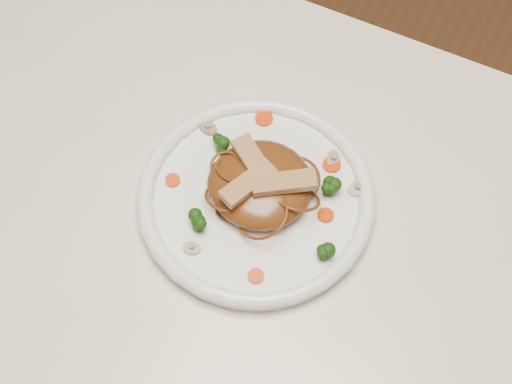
% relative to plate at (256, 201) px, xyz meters
% --- Properties ---
extents(table, '(1.20, 0.80, 0.75)m').
position_rel_plate_xyz_m(table, '(0.04, -0.07, -0.11)').
color(table, beige).
rests_on(table, ground).
extents(plate, '(0.37, 0.37, 0.02)m').
position_rel_plate_xyz_m(plate, '(0.00, 0.00, 0.00)').
color(plate, white).
rests_on(plate, table).
extents(noodle_mound, '(0.15, 0.15, 0.04)m').
position_rel_plate_xyz_m(noodle_mound, '(0.00, 0.01, 0.03)').
color(noodle_mound, '#653113').
rests_on(noodle_mound, plate).
extents(chicken_a, '(0.08, 0.06, 0.01)m').
position_rel_plate_xyz_m(chicken_a, '(0.03, 0.01, 0.05)').
color(chicken_a, tan).
rests_on(chicken_a, noodle_mound).
extents(chicken_b, '(0.08, 0.06, 0.01)m').
position_rel_plate_xyz_m(chicken_b, '(-0.01, 0.02, 0.05)').
color(chicken_b, tan).
rests_on(chicken_b, noodle_mound).
extents(chicken_c, '(0.05, 0.08, 0.01)m').
position_rel_plate_xyz_m(chicken_c, '(-0.01, -0.01, 0.05)').
color(chicken_c, tan).
rests_on(chicken_c, noodle_mound).
extents(broccoli_0, '(0.03, 0.03, 0.03)m').
position_rel_plate_xyz_m(broccoli_0, '(0.08, 0.05, 0.03)').
color(broccoli_0, '#1A440E').
rests_on(broccoli_0, plate).
extents(broccoli_1, '(0.03, 0.03, 0.03)m').
position_rel_plate_xyz_m(broccoli_1, '(-0.07, 0.04, 0.02)').
color(broccoli_1, '#1A440E').
rests_on(broccoli_1, plate).
extents(broccoli_2, '(0.03, 0.03, 0.03)m').
position_rel_plate_xyz_m(broccoli_2, '(-0.04, -0.07, 0.03)').
color(broccoli_2, '#1A440E').
rests_on(broccoli_2, plate).
extents(broccoli_3, '(0.03, 0.03, 0.03)m').
position_rel_plate_xyz_m(broccoli_3, '(0.10, -0.03, 0.02)').
color(broccoli_3, '#1A440E').
rests_on(broccoli_3, plate).
extents(carrot_0, '(0.03, 0.03, 0.00)m').
position_rel_plate_xyz_m(carrot_0, '(0.06, 0.08, 0.01)').
color(carrot_0, '#EE3908').
rests_on(carrot_0, plate).
extents(carrot_1, '(0.02, 0.02, 0.00)m').
position_rel_plate_xyz_m(carrot_1, '(-0.10, -0.02, 0.01)').
color(carrot_1, '#EE3908').
rests_on(carrot_1, plate).
extents(carrot_2, '(0.02, 0.02, 0.00)m').
position_rel_plate_xyz_m(carrot_2, '(0.09, 0.01, 0.01)').
color(carrot_2, '#EE3908').
rests_on(carrot_2, plate).
extents(carrot_3, '(0.03, 0.03, 0.00)m').
position_rel_plate_xyz_m(carrot_3, '(-0.04, 0.11, 0.01)').
color(carrot_3, '#EE3908').
rests_on(carrot_3, plate).
extents(carrot_4, '(0.02, 0.02, 0.00)m').
position_rel_plate_xyz_m(carrot_4, '(0.05, -0.09, 0.01)').
color(carrot_4, '#EE3908').
rests_on(carrot_4, plate).
extents(mushroom_0, '(0.03, 0.03, 0.01)m').
position_rel_plate_xyz_m(mushroom_0, '(-0.04, -0.09, 0.01)').
color(mushroom_0, tan).
rests_on(mushroom_0, plate).
extents(mushroom_1, '(0.04, 0.04, 0.01)m').
position_rel_plate_xyz_m(mushroom_1, '(0.11, 0.06, 0.01)').
color(mushroom_1, tan).
rests_on(mushroom_1, plate).
extents(mushroom_2, '(0.03, 0.03, 0.01)m').
position_rel_plate_xyz_m(mushroom_2, '(-0.10, 0.06, 0.01)').
color(mushroom_2, tan).
rests_on(mushroom_2, plate).
extents(mushroom_3, '(0.03, 0.03, 0.01)m').
position_rel_plate_xyz_m(mushroom_3, '(0.06, 0.09, 0.01)').
color(mushroom_3, tan).
rests_on(mushroom_3, plate).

